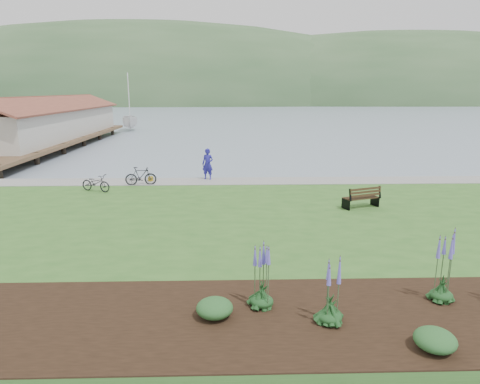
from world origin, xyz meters
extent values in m
plane|color=gray|center=(0.00, 0.00, 0.00)|extent=(600.00, 600.00, 0.00)
cube|color=#2E5C20|center=(0.00, -2.00, 0.20)|extent=(34.00, 20.00, 0.40)
cube|color=gray|center=(0.00, 6.90, 0.42)|extent=(34.00, 2.20, 0.03)
cube|color=black|center=(3.00, -9.80, 0.42)|extent=(24.00, 4.40, 0.04)
cube|color=#4C3826|center=(-20.00, 26.00, 0.85)|extent=(8.00, 36.00, 0.30)
cube|color=#B2ADA3|center=(-20.00, 28.00, 2.50)|extent=(6.40, 28.00, 3.00)
cube|color=black|center=(5.88, 0.57, 0.90)|extent=(1.88, 1.19, 0.06)
cube|color=black|center=(5.99, 0.26, 1.23)|extent=(1.72, 0.77, 0.55)
cube|color=black|center=(5.07, 0.27, 0.64)|extent=(0.27, 0.59, 0.49)
cube|color=black|center=(6.69, 0.86, 0.64)|extent=(0.27, 0.59, 0.49)
imported|color=navy|center=(-1.93, 7.50, 1.58)|extent=(1.00, 0.84, 2.36)
imported|color=black|center=(-8.16, 4.39, 0.89)|extent=(1.34, 1.99, 0.99)
imported|color=black|center=(-5.92, 5.96, 0.96)|extent=(0.76, 1.91, 1.12)
imported|color=silver|center=(-15.40, 46.35, 0.00)|extent=(12.27, 12.41, 27.09)
cube|color=gold|center=(-5.52, 7.01, 0.56)|extent=(0.29, 0.34, 0.31)
ellipsoid|color=#153A19|center=(1.85, -10.08, 0.59)|extent=(0.62, 0.62, 0.31)
cone|color=#524AAC|center=(1.85, -10.08, 1.50)|extent=(0.32, 0.32, 1.50)
ellipsoid|color=#153A19|center=(5.16, -9.04, 0.59)|extent=(0.62, 0.62, 0.31)
cone|color=#524AAC|center=(5.16, -9.04, 1.74)|extent=(0.36, 0.36, 1.99)
ellipsoid|color=#153A19|center=(0.24, -9.24, 0.59)|extent=(0.62, 0.62, 0.31)
cone|color=#524AAC|center=(0.24, -9.24, 1.66)|extent=(0.40, 0.40, 1.82)
ellipsoid|color=#1E4C21|center=(-0.99, -9.73, 0.68)|extent=(0.94, 0.94, 0.47)
ellipsoid|color=#1E4C21|center=(3.92, -11.28, 0.67)|extent=(0.93, 0.93, 0.46)
camera|label=1|loc=(-0.63, -19.56, 6.05)|focal=32.00mm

